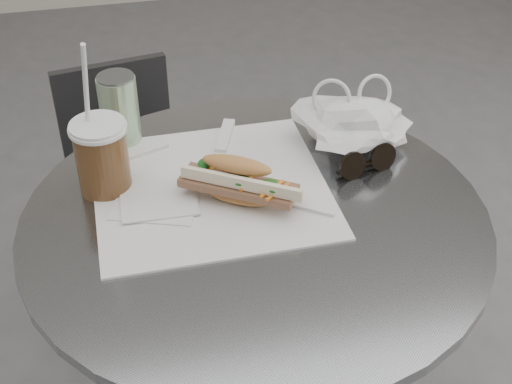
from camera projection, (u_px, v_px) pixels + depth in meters
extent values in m
cylinder|color=slate|center=(255.00, 363.00, 1.38)|extent=(0.08, 0.08, 0.71)
cylinder|color=slate|center=(255.00, 219.00, 1.16)|extent=(0.76, 0.76, 0.02)
cylinder|color=#313134|center=(151.00, 306.00, 1.99)|extent=(0.32, 0.32, 0.02)
cylinder|color=#313134|center=(144.00, 252.00, 1.87)|extent=(0.06, 0.06, 0.42)
cylinder|color=#313134|center=(136.00, 187.00, 1.74)|extent=(0.36, 0.36, 0.02)
cube|color=#313134|center=(114.00, 108.00, 1.79)|extent=(0.28, 0.07, 0.25)
cube|color=white|center=(211.00, 188.00, 1.21)|extent=(0.39, 0.37, 0.00)
ellipsoid|color=#BF7848|center=(238.00, 195.00, 1.17)|extent=(0.24, 0.20, 0.02)
cube|color=brown|center=(238.00, 185.00, 1.15)|extent=(0.19, 0.15, 0.01)
ellipsoid|color=#BF7848|center=(237.00, 169.00, 1.15)|extent=(0.25, 0.20, 0.04)
cylinder|color=brown|center=(103.00, 160.00, 1.17)|extent=(0.09, 0.09, 0.12)
cylinder|color=white|center=(97.00, 127.00, 1.14)|extent=(0.09, 0.09, 0.01)
cylinder|color=white|center=(87.00, 101.00, 1.11)|extent=(0.03, 0.06, 0.22)
cylinder|color=black|center=(353.00, 166.00, 1.22)|extent=(0.05, 0.03, 0.05)
cylinder|color=black|center=(383.00, 157.00, 1.24)|extent=(0.05, 0.03, 0.05)
cube|color=black|center=(368.00, 164.00, 1.24)|extent=(0.02, 0.01, 0.00)
cube|color=white|center=(158.00, 198.00, 1.18)|extent=(0.17, 0.17, 0.01)
cube|color=white|center=(158.00, 196.00, 1.18)|extent=(0.13, 0.13, 0.00)
cylinder|color=#6BAB63|center=(119.00, 110.00, 1.29)|extent=(0.07, 0.07, 0.13)
cylinder|color=slate|center=(115.00, 77.00, 1.25)|extent=(0.07, 0.07, 0.00)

